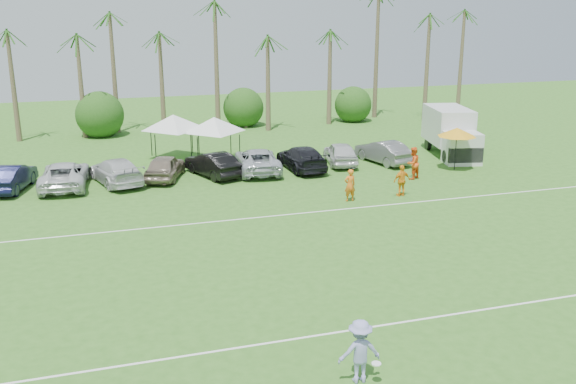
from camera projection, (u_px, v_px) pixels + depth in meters
name	position (u px, v px, depth m)	size (l,w,h in m)	color
ground	(354.00, 366.00, 18.59)	(120.00, 120.00, 0.00)	#33681F
field_lines	(277.00, 264.00, 25.92)	(80.00, 12.10, 0.01)	white
palm_tree_2	(7.00, 18.00, 47.46)	(2.40, 2.40, 10.90)	brown
palm_tree_3	(63.00, 6.00, 48.36)	(2.40, 2.40, 11.90)	brown
palm_tree_4	(120.00, 40.00, 50.22)	(2.40, 2.40, 8.90)	brown
palm_tree_5	(171.00, 28.00, 51.12)	(2.40, 2.40, 9.90)	brown
palm_tree_6	(220.00, 17.00, 52.01)	(2.40, 2.40, 10.90)	brown
palm_tree_7	(267.00, 6.00, 52.92)	(2.40, 2.40, 11.90)	brown
palm_tree_8	(324.00, 37.00, 55.06)	(2.40, 2.40, 8.90)	brown
palm_tree_9	(377.00, 26.00, 56.24)	(2.40, 2.40, 9.90)	brown
palm_tree_10	(429.00, 16.00, 57.42)	(2.40, 2.40, 10.90)	brown
palm_tree_11	(468.00, 6.00, 58.32)	(2.40, 2.40, 11.90)	brown
bush_tree_1	(99.00, 112.00, 52.15)	(4.00, 4.00, 4.00)	brown
bush_tree_2	(243.00, 105.00, 55.57)	(4.00, 4.00, 4.00)	brown
bush_tree_3	(350.00, 100.00, 58.41)	(4.00, 4.00, 4.00)	brown
sideline_player_a	(350.00, 185.00, 34.11)	(0.64, 0.42, 1.76)	orange
sideline_player_b	(413.00, 163.00, 38.48)	(0.95, 0.74, 1.95)	#FE5D1C
sideline_player_c	(402.00, 181.00, 35.04)	(1.02, 0.43, 1.75)	orange
box_truck	(451.00, 131.00, 44.32)	(3.67, 6.65, 3.24)	silver
canopy_tent_left	(173.00, 115.00, 43.00)	(4.39, 4.39, 3.56)	black
canopy_tent_right	(214.00, 117.00, 42.46)	(4.28, 4.28, 3.47)	black
market_umbrella	(457.00, 132.00, 40.25)	(2.44, 2.44, 2.71)	black
frisbee_player	(360.00, 351.00, 17.60)	(1.25, 0.82, 1.85)	#9495D2
parked_car_1	(11.00, 177.00, 36.20)	(1.58, 4.53, 1.49)	#101334
parked_car_2	(64.00, 175.00, 36.72)	(2.48, 5.37, 1.49)	silver
parked_car_3	(116.00, 171.00, 37.56)	(2.09, 5.15, 1.49)	silver
parked_car_4	(165.00, 167.00, 38.56)	(1.76, 4.38, 1.49)	gray
parked_car_5	(213.00, 164.00, 39.22)	(1.58, 4.53, 1.49)	black
parked_car_6	(257.00, 160.00, 40.17)	(2.48, 5.37, 1.49)	#B7BBC2
parked_car_7	(302.00, 158.00, 40.84)	(2.09, 5.15, 1.49)	black
parked_car_8	(340.00, 153.00, 42.15)	(1.76, 4.38, 1.49)	silver
parked_car_9	(383.00, 152.00, 42.56)	(1.58, 4.53, 1.49)	slate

